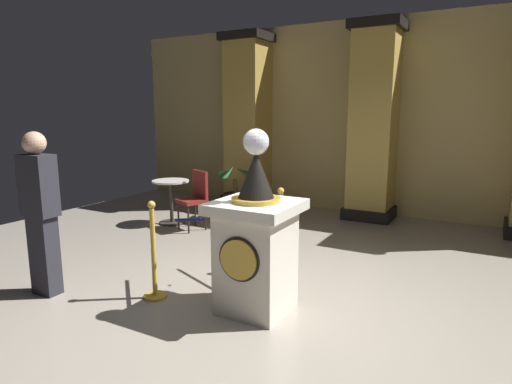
{
  "coord_description": "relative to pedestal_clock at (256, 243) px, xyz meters",
  "views": [
    {
      "loc": [
        1.92,
        -3.62,
        1.92
      ],
      "look_at": [
        -0.01,
        -0.14,
        1.17
      ],
      "focal_mm": 30.43,
      "sensor_mm": 36.0,
      "label": 1
    }
  ],
  "objects": [
    {
      "name": "ground_plane",
      "position": [
        0.01,
        0.14,
        -0.68
      ],
      "size": [
        10.75,
        10.75,
        0.0
      ],
      "primitive_type": "plane",
      "color": "#9E9384"
    },
    {
      "name": "back_wall",
      "position": [
        0.01,
        4.71,
        1.1
      ],
      "size": [
        10.75,
        0.16,
        3.56
      ],
      "primitive_type": "cube",
      "color": "tan",
      "rests_on": "ground_plane"
    },
    {
      "name": "pedestal_clock",
      "position": [
        0.0,
        0.0,
        0.0
      ],
      "size": [
        0.77,
        0.77,
        1.76
      ],
      "color": "silver",
      "rests_on": "ground_plane"
    },
    {
      "name": "stanchion_near",
      "position": [
        -0.24,
        1.03,
        -0.32
      ],
      "size": [
        0.24,
        0.24,
        1.04
      ],
      "color": "gold",
      "rests_on": "ground_plane"
    },
    {
      "name": "stanchion_far",
      "position": [
        -1.05,
        -0.27,
        -0.32
      ],
      "size": [
        0.24,
        0.24,
        1.03
      ],
      "color": "gold",
      "rests_on": "ground_plane"
    },
    {
      "name": "velvet_rope",
      "position": [
        -0.64,
        0.38,
        0.11
      ],
      "size": [
        1.08,
        1.09,
        0.22
      ],
      "color": "#141947"
    },
    {
      "name": "column_left",
      "position": [
        -2.54,
        4.27,
        1.02
      ],
      "size": [
        0.89,
        0.89,
        3.42
      ],
      "color": "black",
      "rests_on": "ground_plane"
    },
    {
      "name": "column_centre_rear",
      "position": [
        0.01,
        4.27,
        1.02
      ],
      "size": [
        0.87,
        0.87,
        3.42
      ],
      "color": "black",
      "rests_on": "ground_plane"
    },
    {
      "name": "potted_palm_left",
      "position": [
        -2.28,
        3.32,
        -0.39
      ],
      "size": [
        0.71,
        0.7,
        0.96
      ],
      "color": "black",
      "rests_on": "ground_plane"
    },
    {
      "name": "bystander_guest",
      "position": [
        -2.13,
        -0.74,
        0.24
      ],
      "size": [
        0.37,
        0.23,
        1.72
      ],
      "color": "#26262D",
      "rests_on": "ground_plane"
    },
    {
      "name": "cafe_table",
      "position": [
        -2.87,
        2.19,
        -0.2
      ],
      "size": [
        0.63,
        0.63,
        0.76
      ],
      "color": "#332D28",
      "rests_on": "ground_plane"
    },
    {
      "name": "cafe_chair_red",
      "position": [
        -2.3,
        2.11,
        -0.11
      ],
      "size": [
        0.52,
        0.52,
        0.96
      ],
      "color": "black",
      "rests_on": "ground_plane"
    }
  ]
}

